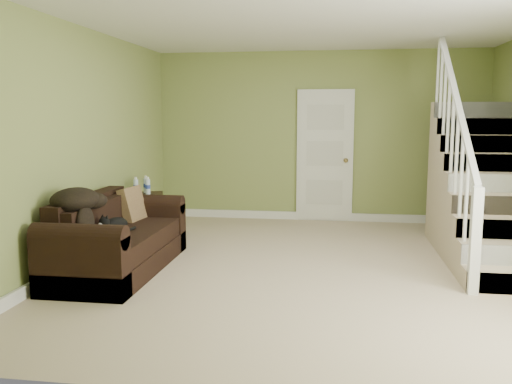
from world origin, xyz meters
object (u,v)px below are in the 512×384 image
(side_table, at_px, (144,215))
(banana, at_px, (102,239))
(sofa, at_px, (116,242))
(cat, at_px, (115,225))

(side_table, bearing_deg, banana, -81.10)
(sofa, xyz_separation_m, side_table, (-0.23, 1.47, 0.00))
(sofa, bearing_deg, side_table, 98.76)
(sofa, bearing_deg, cat, -68.07)
(cat, xyz_separation_m, banana, (0.03, -0.37, -0.06))
(sofa, relative_size, banana, 9.97)
(sofa, height_order, cat, sofa)
(sofa, distance_m, banana, 0.54)
(side_table, xyz_separation_m, cat, (0.29, -1.62, 0.21))
(sofa, bearing_deg, banana, -80.68)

